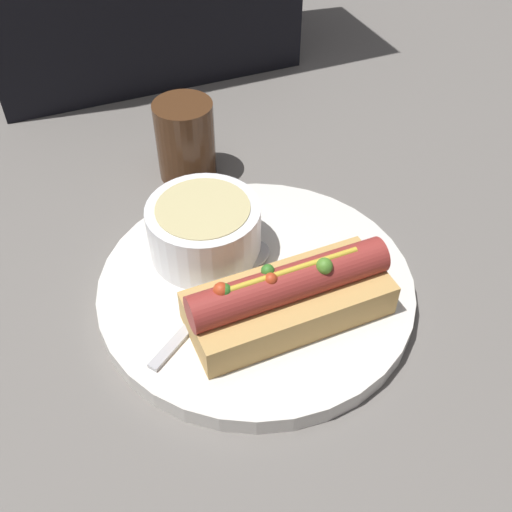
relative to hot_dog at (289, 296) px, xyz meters
name	(u,v)px	position (x,y,z in m)	size (l,w,h in m)	color
ground_plane	(256,294)	(-0.01, 0.05, -0.04)	(4.00, 4.00, 0.00)	slate
dinner_plate	(256,287)	(-0.01, 0.05, -0.03)	(0.27, 0.27, 0.02)	white
hot_dog	(289,296)	(0.00, 0.00, 0.00)	(0.17, 0.07, 0.06)	tan
soup_bowl	(204,228)	(-0.04, 0.10, 0.01)	(0.10, 0.10, 0.05)	white
spoon	(237,272)	(-0.02, 0.06, -0.02)	(0.14, 0.11, 0.01)	#B7B7BC
drinking_glass	(182,141)	(-0.01, 0.24, 0.00)	(0.06, 0.06, 0.09)	#4C2D19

